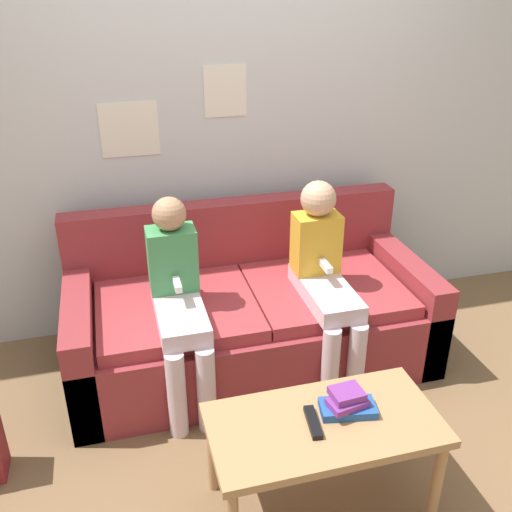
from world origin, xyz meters
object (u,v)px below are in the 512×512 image
object	(u,v)px
person_left	(178,296)
tv_remote	(313,422)
person_right	(324,274)
couch	(249,315)
coffee_table	(324,432)

from	to	relation	value
person_left	tv_remote	world-z (taller)	person_left
person_right	couch	bearing A→B (deg)	148.84
tv_remote	coffee_table	bearing A→B (deg)	12.17
tv_remote	couch	bearing A→B (deg)	95.86
coffee_table	person_right	world-z (taller)	person_right
couch	person_left	world-z (taller)	person_left
couch	coffee_table	size ratio (longest dim) A/B	2.16
person_left	tv_remote	distance (m)	0.95
couch	tv_remote	xyz separation A→B (m)	(-0.03, -1.08, 0.18)
couch	tv_remote	world-z (taller)	couch
couch	person_left	bearing A→B (deg)	-152.37
couch	person_right	distance (m)	0.52
couch	person_right	bearing A→B (deg)	-31.16
tv_remote	person_right	bearing A→B (deg)	73.84
couch	person_left	size ratio (longest dim) A/B	1.88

